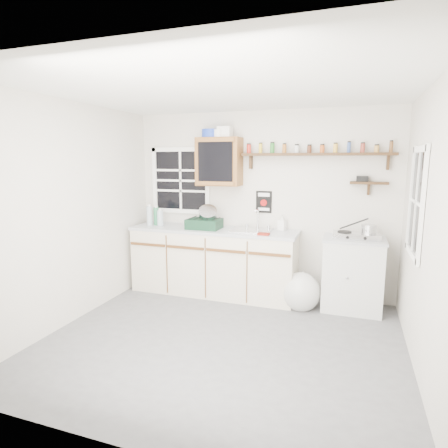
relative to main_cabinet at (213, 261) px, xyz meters
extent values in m
cube|color=#525255|center=(0.58, -1.30, -0.47)|extent=(3.60, 3.20, 0.02)
cube|color=white|center=(0.58, -1.30, 2.05)|extent=(3.60, 3.20, 0.02)
cube|color=beige|center=(-1.23, -1.30, 0.79)|extent=(0.02, 3.20, 2.50)
cube|color=beige|center=(2.40, -1.30, 0.79)|extent=(0.02, 3.20, 2.50)
cube|color=beige|center=(0.58, 0.31, 0.79)|extent=(3.60, 0.02, 2.50)
cube|color=beige|center=(0.58, -2.91, 0.79)|extent=(3.60, 0.02, 2.50)
cube|color=beige|center=(0.00, 0.00, -0.02)|extent=(2.27, 0.60, 0.88)
cube|color=#9D9FA4|center=(0.00, 0.00, 0.44)|extent=(2.31, 0.62, 0.04)
cube|color=#593417|center=(-0.85, -0.31, 0.24)|extent=(0.53, 0.02, 0.03)
cube|color=#593417|center=(-0.28, -0.31, 0.24)|extent=(0.53, 0.02, 0.03)
cube|color=#593417|center=(0.28, -0.31, 0.24)|extent=(0.53, 0.02, 0.03)
cube|color=#593417|center=(0.85, -0.31, 0.24)|extent=(0.53, 0.02, 0.03)
cube|color=beige|center=(1.83, 0.03, -0.02)|extent=(0.70, 0.55, 0.88)
cube|color=#9D9FA4|center=(1.83, 0.03, 0.43)|extent=(0.73, 0.57, 0.03)
cube|color=#BBBCC0|center=(0.53, 0.00, 0.46)|extent=(0.52, 0.44, 0.03)
cylinder|color=#BBBCC0|center=(0.58, 0.16, 0.60)|extent=(0.02, 0.02, 0.28)
cylinder|color=#BBBCC0|center=(0.58, 0.10, 0.73)|extent=(0.02, 0.14, 0.02)
cube|color=brown|center=(0.03, 0.15, 1.36)|extent=(0.60, 0.30, 0.65)
cube|color=black|center=(0.03, -0.01, 1.36)|extent=(0.48, 0.02, 0.52)
cylinder|color=#1A37AD|center=(-0.09, 0.15, 1.74)|extent=(0.24, 0.24, 0.11)
cube|color=white|center=(0.12, 0.15, 1.76)|extent=(0.18, 0.15, 0.14)
cylinder|color=white|center=(0.04, 0.10, 1.74)|extent=(0.12, 0.12, 0.10)
cube|color=black|center=(1.31, 0.21, 1.46)|extent=(1.91, 0.18, 0.04)
cube|color=black|center=(0.45, 0.25, 1.36)|extent=(0.03, 0.10, 0.18)
cube|color=black|center=(2.17, 0.25, 1.36)|extent=(0.03, 0.10, 0.18)
cylinder|color=red|center=(0.43, 0.21, 1.53)|extent=(0.06, 0.06, 0.11)
cylinder|color=black|center=(0.43, 0.21, 1.60)|extent=(0.05, 0.05, 0.02)
cylinder|color=gold|center=(0.59, 0.21, 1.54)|extent=(0.05, 0.05, 0.12)
cylinder|color=black|center=(0.59, 0.21, 1.61)|extent=(0.04, 0.04, 0.02)
cylinder|color=#267226|center=(0.75, 0.21, 1.54)|extent=(0.06, 0.06, 0.13)
cylinder|color=black|center=(0.75, 0.21, 1.61)|extent=(0.05, 0.05, 0.02)
cylinder|color=#99591E|center=(0.91, 0.21, 1.53)|extent=(0.05, 0.05, 0.11)
cylinder|color=black|center=(0.91, 0.21, 1.59)|extent=(0.05, 0.05, 0.02)
cylinder|color=silver|center=(1.07, 0.21, 1.52)|extent=(0.06, 0.06, 0.09)
cylinder|color=black|center=(1.07, 0.21, 1.58)|extent=(0.05, 0.05, 0.02)
cylinder|color=#4C2614|center=(1.23, 0.21, 1.52)|extent=(0.06, 0.06, 0.09)
cylinder|color=black|center=(1.23, 0.21, 1.57)|extent=(0.05, 0.05, 0.02)
cylinder|color=#B24C19|center=(1.39, 0.21, 1.52)|extent=(0.06, 0.06, 0.09)
cylinder|color=black|center=(1.39, 0.21, 1.58)|extent=(0.05, 0.05, 0.02)
cylinder|color=gold|center=(1.55, 0.21, 1.53)|extent=(0.05, 0.05, 0.11)
cylinder|color=black|center=(1.55, 0.21, 1.59)|extent=(0.05, 0.05, 0.02)
cylinder|color=#334C8C|center=(1.71, 0.21, 1.54)|extent=(0.04, 0.04, 0.12)
cylinder|color=black|center=(1.71, 0.21, 1.61)|extent=(0.04, 0.04, 0.02)
cylinder|color=maroon|center=(1.87, 0.21, 1.53)|extent=(0.05, 0.05, 0.11)
cylinder|color=black|center=(1.87, 0.21, 1.59)|extent=(0.05, 0.05, 0.02)
cylinder|color=#BF8C3F|center=(2.03, 0.21, 1.52)|extent=(0.06, 0.06, 0.08)
cylinder|color=black|center=(2.03, 0.21, 1.57)|extent=(0.05, 0.05, 0.02)
cylinder|color=brown|center=(2.19, 0.21, 1.54)|extent=(0.04, 0.04, 0.13)
cylinder|color=black|center=(2.19, 0.21, 1.61)|extent=(0.04, 0.04, 0.02)
cube|color=black|center=(1.96, 0.22, 1.11)|extent=(0.45, 0.15, 0.03)
cube|color=black|center=(1.96, 0.26, 1.03)|extent=(0.03, 0.08, 0.14)
cube|color=black|center=(1.88, 0.22, 1.16)|extent=(0.14, 0.10, 0.07)
cube|color=black|center=(0.63, 0.29, 0.82)|extent=(0.22, 0.01, 0.30)
cube|color=white|center=(0.63, 0.28, 0.92)|extent=(0.16, 0.00, 0.05)
cylinder|color=#A50C0C|center=(0.63, 0.28, 0.81)|extent=(0.09, 0.01, 0.09)
cube|color=white|center=(0.63, 0.28, 0.72)|extent=(0.16, 0.00, 0.04)
cube|color=black|center=(-0.62, 0.29, 1.09)|extent=(0.85, 0.02, 0.90)
cube|color=white|center=(-0.62, 0.29, 1.09)|extent=(0.93, 0.03, 0.98)
cube|color=black|center=(2.37, -0.75, 0.99)|extent=(0.02, 0.70, 1.00)
cube|color=white|center=(2.37, -0.75, 0.99)|extent=(0.03, 0.78, 1.08)
cylinder|color=#A4B6C1|center=(-0.96, -0.04, 0.60)|extent=(0.08, 0.08, 0.28)
cylinder|color=white|center=(-0.96, -0.04, 0.75)|extent=(0.05, 0.05, 0.03)
cylinder|color=#287A4C|center=(-0.88, 0.01, 0.59)|extent=(0.08, 0.08, 0.25)
cylinder|color=white|center=(-0.88, 0.01, 0.73)|extent=(0.04, 0.04, 0.03)
cylinder|color=#A4B6C1|center=(-0.79, -0.04, 0.57)|extent=(0.09, 0.09, 0.22)
cylinder|color=white|center=(-0.79, -0.04, 0.70)|extent=(0.05, 0.05, 0.03)
cube|color=#10311F|center=(-0.12, -0.04, 0.53)|extent=(0.45, 0.34, 0.13)
cylinder|color=#BBBCC0|center=(-0.06, -0.04, 0.66)|extent=(0.33, 0.35, 0.27)
imported|color=white|center=(0.91, 0.19, 0.56)|extent=(0.11, 0.12, 0.21)
cube|color=maroon|center=(0.75, -0.20, 0.47)|extent=(0.15, 0.13, 0.02)
cube|color=#BBBCC0|center=(1.85, 0.01, 0.48)|extent=(0.56, 0.31, 0.07)
cylinder|color=black|center=(1.71, 0.01, 0.52)|extent=(0.17, 0.17, 0.01)
cylinder|color=black|center=(1.99, 0.01, 0.52)|extent=(0.17, 0.17, 0.01)
cylinder|color=#BBBCC0|center=(1.99, 0.01, 0.57)|extent=(0.17, 0.17, 0.11)
cylinder|color=black|center=(1.82, 0.09, 0.61)|extent=(0.33, 0.08, 0.17)
ellipsoid|color=beige|center=(1.23, -0.17, -0.25)|extent=(0.45, 0.41, 0.47)
cone|color=beige|center=(1.25, -0.17, -0.03)|extent=(0.13, 0.13, 0.13)
camera|label=1|loc=(1.78, -4.72, 1.39)|focal=30.00mm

